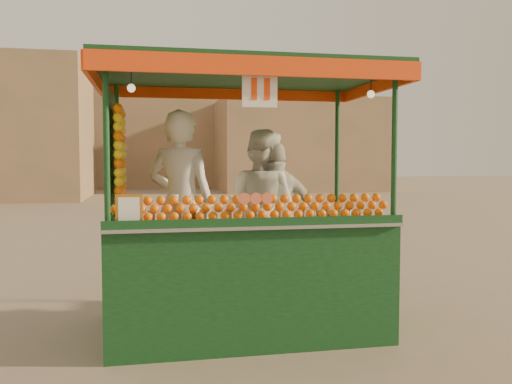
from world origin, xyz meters
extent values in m
plane|color=#766954|center=(0.00, 0.00, 0.00)|extent=(90.00, 90.00, 0.00)
cube|color=#9F755A|center=(7.00, 24.00, 2.50)|extent=(9.00, 6.00, 5.00)
cube|color=#9F755A|center=(-2.00, 30.00, 3.50)|extent=(14.00, 7.00, 7.00)
cube|color=#0E3412|center=(-0.38, -0.02, 0.15)|extent=(2.65, 1.63, 0.31)
cylinder|color=black|center=(-1.29, -0.02, 0.18)|extent=(0.37, 0.10, 0.37)
cylinder|color=black|center=(0.54, -0.02, 0.18)|extent=(0.37, 0.10, 0.37)
cube|color=#0E3412|center=(-0.38, -0.69, 0.71)|extent=(2.65, 0.31, 0.81)
cube|color=#0E3412|center=(-1.55, 0.08, 0.71)|extent=(0.31, 1.32, 0.81)
cube|color=#0E3412|center=(0.79, 0.08, 0.71)|extent=(0.31, 1.32, 0.81)
cube|color=#B2B2B7|center=(-0.38, -0.65, 1.14)|extent=(2.65, 0.47, 0.03)
cylinder|color=#0E3412|center=(-1.65, -0.79, 1.83)|extent=(0.05, 0.05, 1.43)
cylinder|color=#0E3412|center=(0.90, -0.79, 1.83)|extent=(0.05, 0.05, 1.43)
cylinder|color=#0E3412|center=(-1.65, 0.74, 1.83)|extent=(0.05, 0.05, 1.43)
cylinder|color=#0E3412|center=(0.90, 0.74, 1.83)|extent=(0.05, 0.05, 1.43)
cube|color=#0E3412|center=(-0.38, -0.02, 2.59)|extent=(2.85, 1.83, 0.08)
cube|color=#F9410D|center=(-0.38, -0.94, 2.50)|extent=(2.85, 0.04, 0.16)
cube|color=#F9410D|center=(-0.38, 0.89, 2.50)|extent=(2.85, 0.04, 0.16)
cube|color=#F9410D|center=(-1.80, -0.02, 2.50)|extent=(0.04, 1.83, 0.16)
cube|color=#F9410D|center=(1.05, -0.02, 2.50)|extent=(0.04, 1.83, 0.16)
cylinder|color=#E16344|center=(-0.40, -0.79, 1.38)|extent=(0.10, 0.03, 0.10)
cube|color=#C67C25|center=(-1.48, -0.79, 1.29)|extent=(0.22, 0.02, 0.29)
cube|color=white|center=(-0.38, -0.86, 2.32)|extent=(0.31, 0.02, 0.31)
sphere|color=#FFE5B2|center=(-1.45, -0.72, 2.32)|extent=(0.07, 0.07, 0.07)
sphere|color=#FFE5B2|center=(0.69, -0.72, 2.32)|extent=(0.07, 0.07, 0.07)
imported|color=white|center=(-0.99, 0.19, 1.27)|extent=(0.83, 0.71, 1.92)
imported|color=white|center=(-0.11, 0.36, 1.18)|extent=(1.07, 1.04, 1.74)
imported|color=beige|center=(0.05, 0.30, 1.11)|extent=(1.00, 0.54, 1.62)
camera|label=1|loc=(-1.31, -5.38, 1.72)|focal=37.79mm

